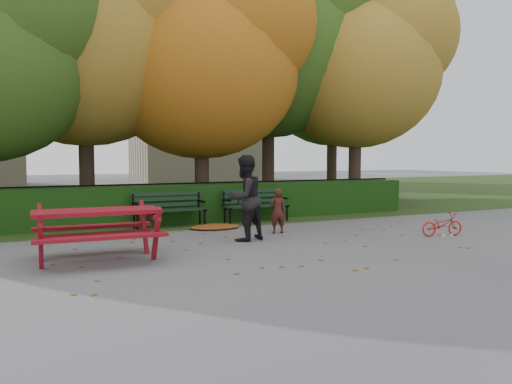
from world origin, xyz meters
name	(u,v)px	position (x,y,z in m)	size (l,w,h in m)	color
ground	(287,247)	(0.00, 0.00, 0.00)	(90.00, 90.00, 0.00)	slate
grass_strip	(131,196)	(0.00, 14.00, 0.01)	(90.00, 90.00, 0.00)	#1D3214
building_right	(196,101)	(8.00, 28.00, 6.00)	(9.00, 6.00, 12.00)	tan
hedge	(206,203)	(0.00, 4.50, 0.50)	(13.00, 0.90, 1.00)	black
iron_fence	(197,199)	(0.00, 5.30, 0.54)	(14.00, 0.04, 1.02)	black
tree_b	(98,30)	(-2.44, 6.75, 5.40)	(6.72, 6.40, 8.79)	black
tree_c	(214,56)	(0.83, 5.96, 4.82)	(6.30, 6.00, 8.00)	black
tree_d	(281,37)	(3.88, 7.23, 5.98)	(7.14, 6.80, 9.58)	black
tree_e	(368,62)	(6.52, 5.77, 5.08)	(6.09, 5.80, 8.16)	black
tree_g	(342,74)	(8.33, 9.76, 5.37)	(6.30, 6.00, 8.55)	black
bench_left	(169,206)	(-1.30, 3.70, 0.52)	(1.80, 0.57, 0.88)	black
bench_right	(255,203)	(1.10, 3.70, 0.52)	(1.80, 0.57, 0.88)	black
picnic_table	(97,221)	(-3.54, 0.27, 0.68)	(2.10, 1.72, 0.99)	maroon
leaf_pile	(215,227)	(-0.35, 2.96, 0.04)	(1.25, 0.87, 0.09)	#692A0D
leaf_scatter	(280,244)	(0.00, 0.30, 0.01)	(9.00, 5.70, 0.01)	#692A0D
child	(278,211)	(0.66, 1.61, 0.52)	(0.38, 0.25, 1.03)	#441A15
adult	(245,198)	(-0.44, 1.02, 0.90)	(0.87, 0.68, 1.80)	black
bicycle	(442,224)	(3.73, -0.37, 0.26)	(0.34, 0.99, 0.52)	#B31C10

